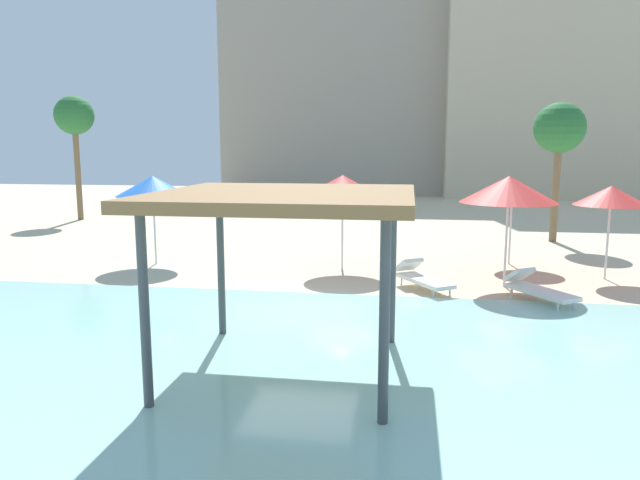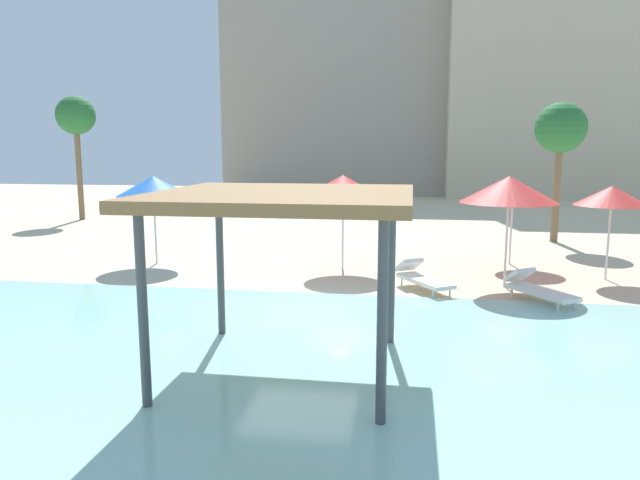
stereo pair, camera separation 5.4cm
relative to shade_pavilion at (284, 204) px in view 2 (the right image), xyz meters
The scene contains 14 objects.
ground_plane 4.50m from the shade_pavilion, 97.21° to the left, with size 80.00×80.00×0.00m, color beige.
lagoon_water 3.26m from the shade_pavilion, 104.57° to the right, with size 44.00×13.50×0.04m, color #99D1C6.
shade_pavilion is the anchor object (origin of this frame).
beach_umbrella_blue_0 10.06m from the shade_pavilion, 126.29° to the left, with size 2.25×2.25×2.76m.
beach_umbrella_red_1 8.01m from the shade_pavilion, 56.35° to the left, with size 2.49×2.49×2.90m.
beach_umbrella_red_2 8.15m from the shade_pavilion, 90.30° to the left, with size 2.18×2.18×2.83m.
beach_umbrella_red_3 11.02m from the shade_pavilion, 62.68° to the left, with size 1.91×1.91×2.67m.
beach_umbrella_red_4 10.86m from the shade_pavilion, 47.36° to the left, with size 1.95×1.95×2.59m.
lounge_chair_0 6.82m from the shade_pavilion, 69.24° to the left, with size 1.55×1.91×0.74m.
lounge_chair_2 7.56m from the shade_pavilion, 46.34° to the left, with size 1.55×1.91×0.74m.
palm_tree_0 23.38m from the shade_pavilion, 128.73° to the left, with size 1.90×1.90×6.14m.
palm_tree_1 16.41m from the shade_pavilion, 62.88° to the left, with size 1.90×1.90×5.31m.
hotel_block_0 40.73m from the shade_pavilion, 93.93° to the left, with size 19.94×10.53×16.33m, color #9E9384.
hotel_block_1 41.98m from the shade_pavilion, 70.00° to the left, with size 19.67×11.99×18.27m, color beige.
Camera 2 is at (2.42, -12.37, 3.63)m, focal length 32.56 mm.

